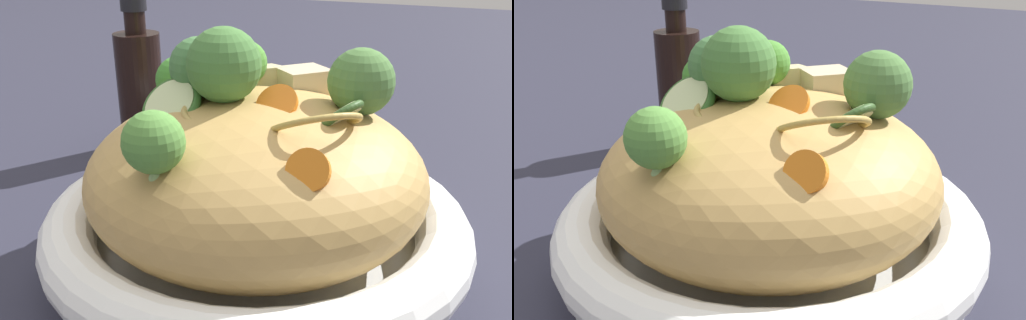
{
  "view_description": "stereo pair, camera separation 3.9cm",
  "coord_description": "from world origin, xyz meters",
  "views": [
    {
      "loc": [
        0.33,
        0.13,
        0.24
      ],
      "look_at": [
        0.0,
        0.0,
        0.08
      ],
      "focal_mm": 39.13,
      "sensor_mm": 36.0,
      "label": 1
    },
    {
      "loc": [
        0.31,
        0.17,
        0.24
      ],
      "look_at": [
        0.0,
        0.0,
        0.08
      ],
      "focal_mm": 39.13,
      "sensor_mm": 36.0,
      "label": 2
    }
  ],
  "objects": [
    {
      "name": "ground_plane",
      "position": [
        0.0,
        0.0,
        0.0
      ],
      "size": [
        3.0,
        3.0,
        0.0
      ],
      "primitive_type": "plane",
      "color": "#272837"
    },
    {
      "name": "serving_bowl",
      "position": [
        0.0,
        0.0,
        0.03
      ],
      "size": [
        0.3,
        0.3,
        0.06
      ],
      "color": "white",
      "rests_on": "ground_plane"
    },
    {
      "name": "noodle_heap",
      "position": [
        0.0,
        0.0,
        0.07
      ],
      "size": [
        0.24,
        0.24,
        0.12
      ],
      "color": "tan",
      "rests_on": "serving_bowl"
    },
    {
      "name": "broccoli_florets",
      "position": [
        -0.01,
        -0.02,
        0.14
      ],
      "size": [
        0.19,
        0.21,
        0.09
      ],
      "color": "#A1BB6F",
      "rests_on": "serving_bowl"
    },
    {
      "name": "carrot_coins",
      "position": [
        0.01,
        0.04,
        0.12
      ],
      "size": [
        0.15,
        0.07,
        0.04
      ],
      "color": "orange",
      "rests_on": "serving_bowl"
    },
    {
      "name": "zucchini_slices",
      "position": [
        -0.0,
        -0.02,
        0.12
      ],
      "size": [
        0.1,
        0.16,
        0.03
      ],
      "color": "beige",
      "rests_on": "serving_bowl"
    },
    {
      "name": "chicken_chunks",
      "position": [
        -0.07,
        -0.01,
        0.12
      ],
      "size": [
        0.05,
        0.08,
        0.03
      ],
      "color": "#CDBF87",
      "rests_on": "serving_bowl"
    },
    {
      "name": "soy_sauce_bottle",
      "position": [
        -0.17,
        -0.2,
        0.07
      ],
      "size": [
        0.05,
        0.05,
        0.17
      ],
      "color": "black",
      "rests_on": "ground_plane"
    }
  ]
}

